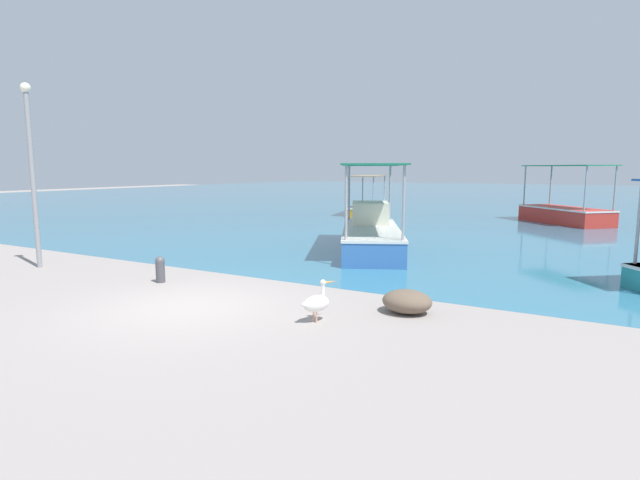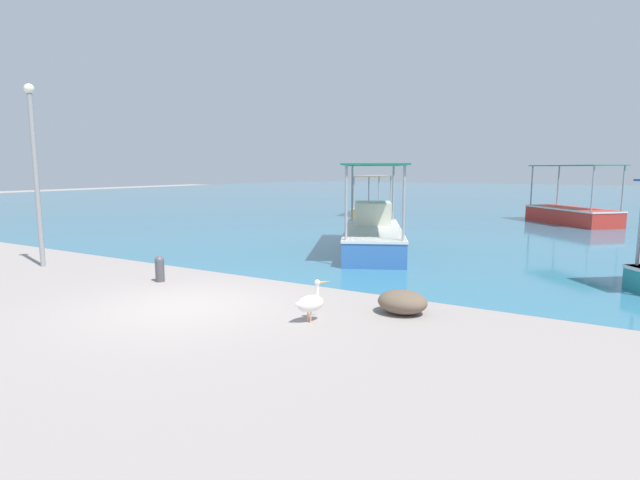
# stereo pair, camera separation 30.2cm
# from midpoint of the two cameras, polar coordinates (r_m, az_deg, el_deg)

# --- Properties ---
(ground) EXTENTS (120.00, 120.00, 0.00)m
(ground) POSITION_cam_midpoint_polar(r_m,az_deg,el_deg) (10.96, -15.63, -7.40)
(ground) COLOR gray
(harbor_water) EXTENTS (110.00, 90.00, 0.00)m
(harbor_water) POSITION_cam_midpoint_polar(r_m,az_deg,el_deg) (56.00, 21.74, 4.65)
(harbor_water) COLOR teal
(harbor_water) RESTS_ON ground
(fishing_boat_far_left) EXTENTS (4.52, 6.69, 3.03)m
(fishing_boat_far_left) POSITION_cam_midpoint_polar(r_m,az_deg,el_deg) (17.78, 5.36, 1.01)
(fishing_boat_far_left) COLOR #3669AF
(fishing_boat_far_left) RESTS_ON harbor_water
(fishing_boat_near_left) EXTENTS (2.95, 5.37, 2.45)m
(fishing_boat_near_left) POSITION_cam_midpoint_polar(r_m,az_deg,el_deg) (31.88, 5.16, 3.81)
(fishing_boat_near_left) COLOR orange
(fishing_boat_near_left) RESTS_ON harbor_water
(fishing_boat_near_right) EXTENTS (4.97, 5.09, 3.06)m
(fishing_boat_near_right) POSITION_cam_midpoint_polar(r_m,az_deg,el_deg) (29.44, 25.91, 2.90)
(fishing_boat_near_right) COLOR red
(fishing_boat_near_right) RESTS_ON harbor_water
(pelican) EXTENTS (0.50, 0.76, 0.80)m
(pelican) POSITION_cam_midpoint_polar(r_m,az_deg,el_deg) (9.50, -1.33, -7.16)
(pelican) COLOR #E0997A
(pelican) RESTS_ON ground
(lamp_post) EXTENTS (0.28, 0.28, 5.27)m
(lamp_post) POSITION_cam_midpoint_polar(r_m,az_deg,el_deg) (16.70, -30.54, 7.40)
(lamp_post) COLOR gray
(lamp_post) RESTS_ON ground
(mooring_bollard) EXTENTS (0.24, 0.24, 0.67)m
(mooring_bollard) POSITION_cam_midpoint_polar(r_m,az_deg,el_deg) (13.41, -18.42, -3.11)
(mooring_bollard) COLOR #47474C
(mooring_bollard) RESTS_ON ground
(net_pile) EXTENTS (1.01, 0.86, 0.47)m
(net_pile) POSITION_cam_midpoint_polar(r_m,az_deg,el_deg) (10.23, 9.08, -6.95)
(net_pile) COLOR brown
(net_pile) RESTS_ON ground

